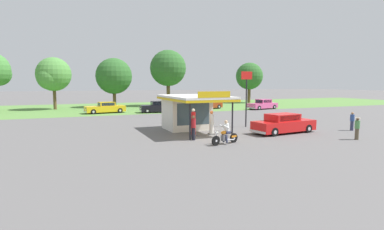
% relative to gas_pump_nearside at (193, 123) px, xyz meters
% --- Properties ---
extents(ground_plane, '(300.00, 300.00, 0.00)m').
position_rel_gas_pump_nearside_xyz_m(ground_plane, '(0.72, -0.79, -0.96)').
color(ground_plane, '#5B5959').
extents(grass_verge_strip, '(120.00, 24.00, 0.01)m').
position_rel_gas_pump_nearside_xyz_m(grass_verge_strip, '(0.72, 29.21, -0.95)').
color(grass_verge_strip, '#56843D').
rests_on(grass_verge_strip, ground).
extents(service_station_kiosk, '(4.26, 7.26, 3.41)m').
position_rel_gas_pump_nearside_xyz_m(service_station_kiosk, '(0.76, 2.94, 0.80)').
color(service_station_kiosk, silver).
rests_on(service_station_kiosk, ground).
extents(gas_pump_nearside, '(0.44, 0.44, 2.08)m').
position_rel_gas_pump_nearside_xyz_m(gas_pump_nearside, '(0.00, 0.00, 0.00)').
color(gas_pump_nearside, slate).
rests_on(gas_pump_nearside, ground).
extents(gas_pump_offside, '(0.44, 0.44, 1.87)m').
position_rel_gas_pump_nearside_xyz_m(gas_pump_offside, '(1.53, -0.00, -0.11)').
color(gas_pump_offside, slate).
rests_on(gas_pump_offside, ground).
extents(motorcycle_with_rider, '(2.22, 0.89, 1.58)m').
position_rel_gas_pump_nearside_xyz_m(motorcycle_with_rider, '(0.76, -3.69, -0.30)').
color(motorcycle_with_rider, black).
rests_on(motorcycle_with_rider, ground).
extents(featured_classic_sedan, '(5.69, 2.41, 1.56)m').
position_rel_gas_pump_nearside_xyz_m(featured_classic_sedan, '(7.22, -1.50, -0.23)').
color(featured_classic_sedan, red).
rests_on(featured_classic_sedan, ground).
extents(parked_car_back_row_centre_left, '(5.50, 2.61, 1.47)m').
position_rel_gas_pump_nearside_xyz_m(parked_car_back_row_centre_left, '(-4.15, 20.77, -0.28)').
color(parked_car_back_row_centre_left, gold).
rests_on(parked_car_back_row_centre_left, ground).
extents(parked_car_back_row_far_left, '(5.06, 2.76, 1.58)m').
position_rel_gas_pump_nearside_xyz_m(parked_car_back_row_far_left, '(11.26, 21.60, -0.24)').
color(parked_car_back_row_far_left, '#993819').
rests_on(parked_car_back_row_far_left, ground).
extents(parked_car_back_row_left, '(5.23, 2.72, 1.53)m').
position_rel_gas_pump_nearside_xyz_m(parked_car_back_row_left, '(18.99, 17.94, -0.27)').
color(parked_car_back_row_left, '#E55993').
rests_on(parked_car_back_row_left, ground).
extents(parked_car_second_row_spare, '(5.07, 2.17, 1.53)m').
position_rel_gas_pump_nearside_xyz_m(parked_car_second_row_spare, '(2.64, 19.01, -0.25)').
color(parked_car_second_row_spare, black).
rests_on(parked_car_second_row_spare, ground).
extents(bystander_strolling_foreground, '(0.34, 0.34, 1.57)m').
position_rel_gas_pump_nearside_xyz_m(bystander_strolling_foreground, '(10.12, -5.82, -0.12)').
color(bystander_strolling_foreground, brown).
rests_on(bystander_strolling_foreground, ground).
extents(bystander_admiring_sedan, '(0.34, 0.34, 1.74)m').
position_rel_gas_pump_nearside_xyz_m(bystander_admiring_sedan, '(-0.67, -1.62, -0.03)').
color(bystander_admiring_sedan, black).
rests_on(bystander_admiring_sedan, ground).
extents(bystander_standing_back_lot, '(0.34, 0.34, 1.57)m').
position_rel_gas_pump_nearside_xyz_m(bystander_standing_back_lot, '(13.40, -2.65, -0.14)').
color(bystander_standing_back_lot, '#2D3351').
rests_on(bystander_standing_back_lot, ground).
extents(tree_oak_centre, '(6.30, 6.30, 9.76)m').
position_rel_gas_pump_nearside_xyz_m(tree_oak_centre, '(7.67, 30.10, 5.62)').
color(tree_oak_centre, brown).
rests_on(tree_oak_centre, ground).
extents(tree_oak_right, '(5.08, 5.08, 7.86)m').
position_rel_gas_pump_nearside_xyz_m(tree_oak_right, '(-10.75, 29.30, 4.22)').
color(tree_oak_right, brown).
rests_on(tree_oak_right, ground).
extents(tree_oak_distant_spare, '(5.45, 5.45, 8.14)m').
position_rel_gas_pump_nearside_xyz_m(tree_oak_distant_spare, '(25.56, 32.00, 4.42)').
color(tree_oak_distant_spare, brown).
rests_on(tree_oak_distant_spare, ground).
extents(tree_oak_far_left, '(5.94, 5.94, 8.12)m').
position_rel_gas_pump_nearside_xyz_m(tree_oak_far_left, '(-1.53, 30.83, 4.18)').
color(tree_oak_far_left, brown).
rests_on(tree_oak_far_left, ground).
extents(roadside_pole_sign, '(1.10, 0.12, 5.02)m').
position_rel_gas_pump_nearside_xyz_m(roadside_pole_sign, '(6.28, 2.60, 2.46)').
color(roadside_pole_sign, black).
rests_on(roadside_pole_sign, ground).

